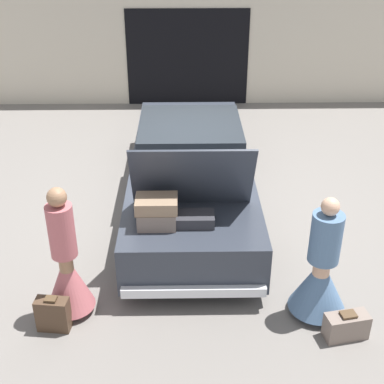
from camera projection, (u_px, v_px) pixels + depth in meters
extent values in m
plane|color=slate|center=(191.00, 203.00, 8.68)|extent=(40.00, 40.00, 0.00)
cube|color=beige|center=(187.00, 44.00, 12.22)|extent=(12.00, 0.12, 2.80)
cube|color=black|center=(188.00, 58.00, 12.31)|extent=(2.80, 0.02, 2.20)
cube|color=#2D333D|center=(191.00, 175.00, 8.44)|extent=(1.81, 5.06, 0.64)
cube|color=#1E2328|center=(190.00, 136.00, 8.44)|extent=(1.59, 1.62, 0.45)
cylinder|color=black|center=(144.00, 144.00, 9.86)|extent=(0.18, 0.72, 0.72)
cylinder|color=black|center=(234.00, 143.00, 9.89)|extent=(0.18, 0.72, 0.72)
cylinder|color=black|center=(130.00, 237.00, 7.17)|extent=(0.18, 0.72, 0.72)
cylinder|color=black|center=(254.00, 236.00, 7.19)|extent=(0.18, 0.72, 0.72)
cube|color=silver|center=(194.00, 291.00, 6.30)|extent=(1.72, 0.10, 0.12)
cube|color=#2D333D|center=(192.00, 178.00, 6.63)|extent=(1.54, 0.49, 0.97)
cube|color=#75665B|center=(157.00, 217.00, 6.53)|extent=(0.47, 0.39, 0.21)
cube|color=#2D2D33|center=(195.00, 219.00, 6.56)|extent=(0.38, 0.28, 0.14)
cube|color=#8C7259|center=(156.00, 204.00, 6.44)|extent=(0.51, 0.37, 0.16)
cube|color=#2D2D33|center=(193.00, 219.00, 6.56)|extent=(0.53, 0.30, 0.14)
cylinder|color=#997051|center=(69.00, 283.00, 6.24)|extent=(0.16, 0.16, 0.81)
cone|color=#B25B60|center=(68.00, 280.00, 6.22)|extent=(0.57, 0.57, 0.73)
cylinder|color=#B25B60|center=(61.00, 231.00, 5.89)|extent=(0.30, 0.30, 0.64)
sphere|color=#997051|center=(57.00, 197.00, 5.68)|extent=(0.22, 0.22, 0.22)
cylinder|color=tan|center=(319.00, 286.00, 6.23)|extent=(0.19, 0.19, 0.76)
cone|color=slate|center=(319.00, 284.00, 6.21)|extent=(0.67, 0.67, 0.68)
cylinder|color=slate|center=(326.00, 238.00, 5.90)|extent=(0.35, 0.35, 0.60)
sphere|color=tan|center=(330.00, 207.00, 5.71)|extent=(0.20, 0.20, 0.20)
cube|color=#473323|center=(53.00, 314.00, 6.06)|extent=(0.39, 0.22, 0.41)
cube|color=#4C3823|center=(51.00, 299.00, 5.95)|extent=(0.14, 0.12, 0.02)
cube|color=#75665B|center=(346.00, 326.00, 5.97)|extent=(0.52, 0.30, 0.30)
cube|color=#4C3823|center=(348.00, 314.00, 5.89)|extent=(0.19, 0.16, 0.02)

